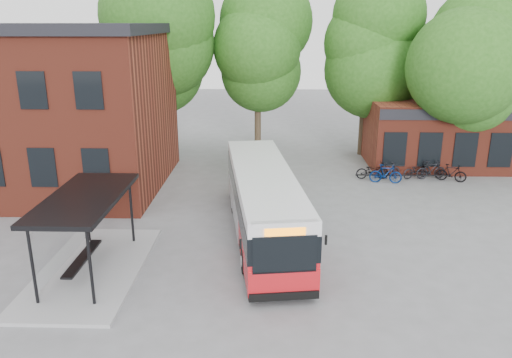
{
  "coord_description": "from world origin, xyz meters",
  "views": [
    {
      "loc": [
        1.88,
        -16.94,
        8.56
      ],
      "look_at": [
        1.27,
        3.84,
        2.0
      ],
      "focal_mm": 35.0,
      "sensor_mm": 36.0,
      "label": 1
    }
  ],
  "objects_px": {
    "bicycle_6": "(417,170)",
    "bicycle_1": "(386,174)",
    "bicycle_0": "(372,171)",
    "bicycle_5": "(431,170)",
    "city_bus": "(263,204)",
    "bus_shelter": "(88,234)",
    "bicycle_3": "(388,170)",
    "bicycle_7": "(451,173)"
  },
  "relations": [
    {
      "from": "bicycle_0",
      "to": "bicycle_1",
      "type": "xyz_separation_m",
      "value": [
        0.58,
        -0.76,
        0.05
      ]
    },
    {
      "from": "city_bus",
      "to": "bicycle_7",
      "type": "xyz_separation_m",
      "value": [
        10.41,
        7.75,
        -0.92
      ]
    },
    {
      "from": "bicycle_5",
      "to": "bicycle_6",
      "type": "distance_m",
      "value": 0.77
    },
    {
      "from": "bicycle_7",
      "to": "city_bus",
      "type": "bearing_deg",
      "value": 148.14
    },
    {
      "from": "bus_shelter",
      "to": "bicycle_0",
      "type": "distance_m",
      "value": 16.73
    },
    {
      "from": "bicycle_1",
      "to": "bicycle_6",
      "type": "xyz_separation_m",
      "value": [
        1.99,
        0.98,
        -0.05
      ]
    },
    {
      "from": "bicycle_7",
      "to": "bicycle_3",
      "type": "bearing_deg",
      "value": 101.63
    },
    {
      "from": "bicycle_5",
      "to": "bicycle_7",
      "type": "bearing_deg",
      "value": -125.24
    },
    {
      "from": "city_bus",
      "to": "bicycle_3",
      "type": "height_order",
      "value": "city_bus"
    },
    {
      "from": "bus_shelter",
      "to": "bicycle_0",
      "type": "relative_size",
      "value": 3.77
    },
    {
      "from": "bicycle_1",
      "to": "bicycle_3",
      "type": "height_order",
      "value": "bicycle_1"
    },
    {
      "from": "bus_shelter",
      "to": "bicycle_1",
      "type": "height_order",
      "value": "bus_shelter"
    },
    {
      "from": "bicycle_3",
      "to": "city_bus",
      "type": "bearing_deg",
      "value": 119.95
    },
    {
      "from": "bicycle_6",
      "to": "bicycle_1",
      "type": "bearing_deg",
      "value": 92.44
    },
    {
      "from": "bicycle_5",
      "to": "bicycle_0",
      "type": "bearing_deg",
      "value": 80.61
    },
    {
      "from": "bicycle_6",
      "to": "city_bus",
      "type": "bearing_deg",
      "value": 110.1
    },
    {
      "from": "bicycle_5",
      "to": "bicycle_6",
      "type": "xyz_separation_m",
      "value": [
        -0.76,
        0.12,
        -0.04
      ]
    },
    {
      "from": "bus_shelter",
      "to": "bicycle_1",
      "type": "bearing_deg",
      "value": 39.79
    },
    {
      "from": "bicycle_0",
      "to": "bicycle_1",
      "type": "height_order",
      "value": "bicycle_1"
    },
    {
      "from": "bicycle_0",
      "to": "bicycle_3",
      "type": "height_order",
      "value": "bicycle_0"
    },
    {
      "from": "city_bus",
      "to": "bicycle_1",
      "type": "xyz_separation_m",
      "value": [
        6.67,
        7.34,
        -0.87
      ]
    },
    {
      "from": "bicycle_5",
      "to": "bicycle_6",
      "type": "height_order",
      "value": "bicycle_5"
    },
    {
      "from": "bicycle_6",
      "to": "bus_shelter",
      "type": "bearing_deg",
      "value": 104.46
    },
    {
      "from": "city_bus",
      "to": "bus_shelter",
      "type": "bearing_deg",
      "value": -159.29
    },
    {
      "from": "bus_shelter",
      "to": "bicycle_6",
      "type": "distance_m",
      "value": 18.83
    },
    {
      "from": "city_bus",
      "to": "bicycle_0",
      "type": "distance_m",
      "value": 10.17
    },
    {
      "from": "bicycle_0",
      "to": "bicycle_6",
      "type": "height_order",
      "value": "bicycle_0"
    },
    {
      "from": "bicycle_5",
      "to": "bus_shelter",
      "type": "bearing_deg",
      "value": 115.39
    },
    {
      "from": "bicycle_1",
      "to": "bicycle_5",
      "type": "relative_size",
      "value": 1.01
    },
    {
      "from": "bicycle_1",
      "to": "bicycle_3",
      "type": "relative_size",
      "value": 1.17
    },
    {
      "from": "bicycle_5",
      "to": "bicycle_1",
      "type": "bearing_deg",
      "value": 96.19
    },
    {
      "from": "city_bus",
      "to": "bicycle_5",
      "type": "xyz_separation_m",
      "value": [
        9.42,
        8.2,
        -0.88
      ]
    },
    {
      "from": "bus_shelter",
      "to": "city_bus",
      "type": "xyz_separation_m",
      "value": [
        6.11,
        3.31,
        -0.04
      ]
    },
    {
      "from": "bicycle_0",
      "to": "bus_shelter",
      "type": "bearing_deg",
      "value": 130.58
    },
    {
      "from": "bicycle_3",
      "to": "bicycle_5",
      "type": "distance_m",
      "value": 2.38
    },
    {
      "from": "bicycle_5",
      "to": "bicycle_6",
      "type": "relative_size",
      "value": 0.95
    },
    {
      "from": "bicycle_7",
      "to": "bicycle_6",
      "type": "bearing_deg",
      "value": 93.7
    },
    {
      "from": "bus_shelter",
      "to": "bicycle_3",
      "type": "bearing_deg",
      "value": 41.52
    },
    {
      "from": "bicycle_3",
      "to": "bicycle_6",
      "type": "relative_size",
      "value": 0.82
    },
    {
      "from": "bicycle_0",
      "to": "bicycle_5",
      "type": "xyz_separation_m",
      "value": [
        3.33,
        0.1,
        0.04
      ]
    },
    {
      "from": "bicycle_3",
      "to": "bicycle_5",
      "type": "bearing_deg",
      "value": -113.25
    },
    {
      "from": "bicycle_0",
      "to": "bicycle_6",
      "type": "distance_m",
      "value": 2.58
    }
  ]
}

